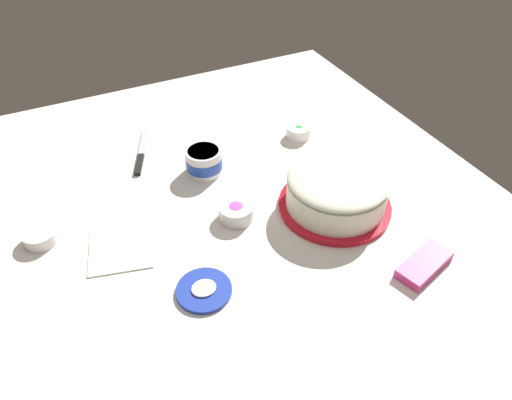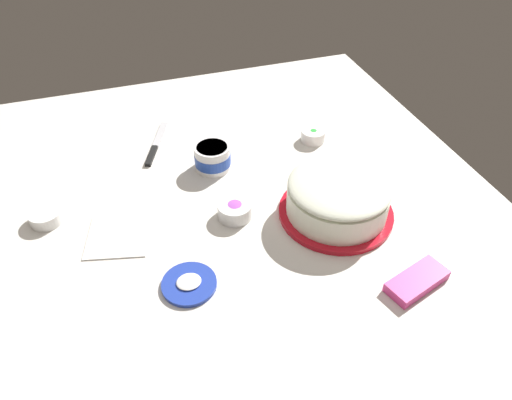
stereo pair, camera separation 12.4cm
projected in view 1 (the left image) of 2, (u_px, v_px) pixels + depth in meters
ground_plane at (214, 211)px, 1.26m from camera, size 1.54×1.54×0.00m
frosted_cake at (336, 191)px, 1.24m from camera, size 0.30×0.30×0.12m
frosting_tub at (204, 161)px, 1.37m from camera, size 0.11×0.11×0.07m
frosting_tub_lid at (204, 290)px, 1.06m from camera, size 0.13×0.13×0.02m
spreading_knife at (141, 155)px, 1.44m from camera, size 0.11×0.23×0.01m
sprinkle_bowl_green at (298, 131)px, 1.52m from camera, size 0.08×0.08×0.04m
sprinkle_bowl_pink at (40, 236)px, 1.17m from camera, size 0.08×0.08×0.03m
sprinkle_bowl_rainbow at (236, 211)px, 1.23m from camera, size 0.09×0.09×0.04m
candy_box_lower at (424, 264)px, 1.11m from camera, size 0.16×0.11×0.02m
paper_napkin at (121, 249)px, 1.15m from camera, size 0.18×0.18×0.01m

